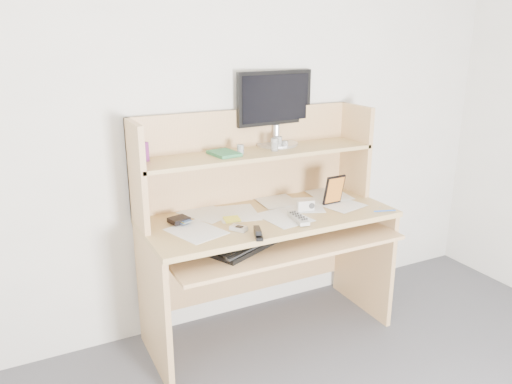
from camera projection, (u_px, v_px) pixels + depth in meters
name	position (u px, v px, depth m)	size (l,w,h in m)	color
back_wall	(244.00, 117.00, 2.90)	(3.60, 0.04, 2.50)	beige
desk	(263.00, 219.00, 2.86)	(1.40, 0.70, 1.30)	tan
paper_clutter	(269.00, 214.00, 2.78)	(1.32, 0.54, 0.01)	white
keyboard	(251.00, 242.00, 2.62)	(0.52, 0.37, 0.03)	black
tv_remote	(298.00, 218.00, 2.68)	(0.05, 0.20, 0.02)	#A7A7A2
flip_phone	(239.00, 228.00, 2.54)	(0.05, 0.09, 0.02)	#BBBBBD
stapler	(258.00, 232.00, 2.46)	(0.03, 0.13, 0.04)	black
wallet	(179.00, 220.00, 2.65)	(0.10, 0.08, 0.03)	black
sticky_note_pad	(232.00, 219.00, 2.69)	(0.08, 0.08, 0.01)	yellow
digital_camera	(305.00, 205.00, 2.82)	(0.10, 0.04, 0.06)	silver
game_case	(334.00, 190.00, 2.90)	(0.13, 0.01, 0.18)	black
blue_pen	(385.00, 211.00, 2.81)	(0.01, 0.01, 0.13)	#1748AE
card_box	(142.00, 153.00, 2.55)	(0.07, 0.02, 0.10)	#A73016
shelf_book	(224.00, 153.00, 2.72)	(0.13, 0.18, 0.02)	#348244
chip_stack_a	(240.00, 149.00, 2.73)	(0.04, 0.04, 0.05)	black
chip_stack_b	(278.00, 143.00, 2.87)	(0.04, 0.04, 0.07)	white
chip_stack_c	(285.00, 145.00, 2.88)	(0.03, 0.03, 0.04)	black
chip_stack_d	(274.00, 145.00, 2.81)	(0.04, 0.04, 0.07)	white
monitor	(275.00, 106.00, 2.92)	(0.50, 0.25, 0.43)	silver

